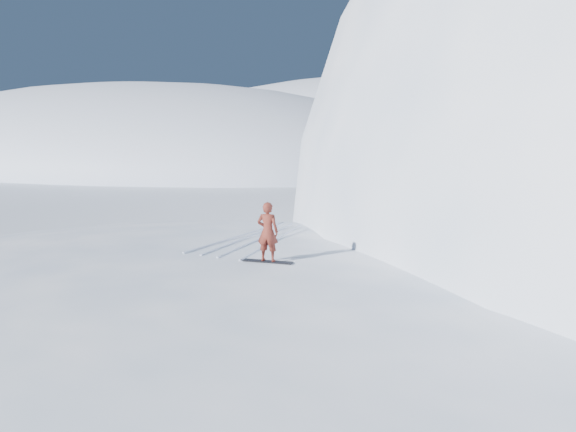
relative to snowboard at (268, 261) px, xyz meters
The scene contains 9 objects.
ground 3.69m from the snowboard, 119.70° to the right, with size 400.00×400.00×0.00m, color white.
near_ridge 2.51m from the snowboard, 124.10° to the left, with size 36.00×28.00×4.80m, color white.
far_ridge_a 91.74m from the snowboard, 141.12° to the left, with size 120.00×70.00×28.00m, color white.
far_ridge_c 115.28m from the snowboard, 111.04° to the left, with size 140.00×90.00×36.00m, color white.
wind_bumps 3.11m from the snowboard, behind, with size 16.00×14.40×1.00m.
snowboard is the anchor object (origin of this frame).
snowboarder 0.80m from the snowboard, ahead, with size 0.57×0.38×1.58m, color maroon.
vapor_plume 82.55m from the snowboard, 149.04° to the left, with size 8.77×7.02×6.14m, color white.
board_tracks 3.45m from the snowboard, 130.91° to the left, with size 2.43×5.99×0.04m.
Camera 1 is at (9.59, -9.55, 5.84)m, focal length 35.00 mm.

